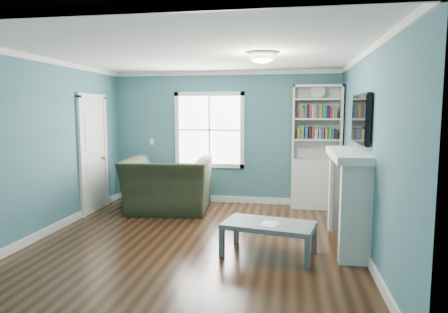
# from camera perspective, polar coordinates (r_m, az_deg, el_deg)

# --- Properties ---
(floor) EXTENTS (5.00, 5.00, 0.00)m
(floor) POSITION_cam_1_polar(r_m,az_deg,el_deg) (5.74, -4.10, -12.06)
(floor) COLOR black
(floor) RESTS_ON ground
(room_walls) EXTENTS (5.00, 5.00, 5.00)m
(room_walls) POSITION_cam_1_polar(r_m,az_deg,el_deg) (5.45, -4.24, 3.90)
(room_walls) COLOR #3C707A
(room_walls) RESTS_ON ground
(trim) EXTENTS (4.50, 5.00, 2.60)m
(trim) POSITION_cam_1_polar(r_m,az_deg,el_deg) (5.48, -4.21, 0.29)
(trim) COLOR white
(trim) RESTS_ON ground
(window) EXTENTS (1.40, 0.06, 1.50)m
(window) POSITION_cam_1_polar(r_m,az_deg,el_deg) (7.94, -2.10, 3.81)
(window) COLOR white
(window) RESTS_ON room_walls
(bookshelf) EXTENTS (0.90, 0.35, 2.31)m
(bookshelf) POSITION_cam_1_polar(r_m,az_deg,el_deg) (7.66, 12.98, -0.41)
(bookshelf) COLOR silver
(bookshelf) RESTS_ON ground
(fireplace) EXTENTS (0.44, 1.58, 1.30)m
(fireplace) POSITION_cam_1_polar(r_m,az_deg,el_deg) (5.67, 17.34, -5.92)
(fireplace) COLOR black
(fireplace) RESTS_ON ground
(tv) EXTENTS (0.06, 1.10, 0.65)m
(tv) POSITION_cam_1_polar(r_m,az_deg,el_deg) (5.57, 18.96, 5.10)
(tv) COLOR black
(tv) RESTS_ON fireplace
(door) EXTENTS (0.12, 0.98, 2.17)m
(door) POSITION_cam_1_polar(r_m,az_deg,el_deg) (7.59, -18.15, 0.50)
(door) COLOR silver
(door) RESTS_ON ground
(ceiling_fixture) EXTENTS (0.38, 0.38, 0.15)m
(ceiling_fixture) POSITION_cam_1_polar(r_m,az_deg,el_deg) (5.45, 5.45, 14.09)
(ceiling_fixture) COLOR white
(ceiling_fixture) RESTS_ON room_walls
(light_switch) EXTENTS (0.08, 0.01, 0.12)m
(light_switch) POSITION_cam_1_polar(r_m,az_deg,el_deg) (8.28, -10.26, 2.09)
(light_switch) COLOR white
(light_switch) RESTS_ON room_walls
(recliner) EXTENTS (1.57, 1.09, 1.31)m
(recliner) POSITION_cam_1_polar(r_m,az_deg,el_deg) (7.32, -8.03, -2.76)
(recliner) COLOR #232B1B
(recliner) RESTS_ON ground
(coffee_table) EXTENTS (1.24, 0.83, 0.41)m
(coffee_table) POSITION_cam_1_polar(r_m,az_deg,el_deg) (5.20, 6.42, -9.95)
(coffee_table) COLOR #535D64
(coffee_table) RESTS_ON ground
(paper_sheet) EXTENTS (0.26, 0.30, 0.00)m
(paper_sheet) POSITION_cam_1_polar(r_m,az_deg,el_deg) (5.13, 6.51, -9.53)
(paper_sheet) COLOR white
(paper_sheet) RESTS_ON coffee_table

